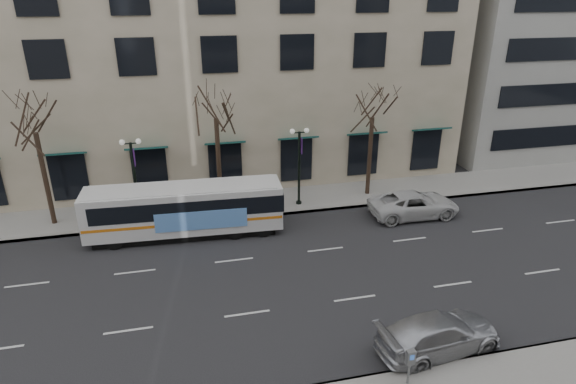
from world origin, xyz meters
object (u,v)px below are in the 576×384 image
object	(u,v)px
tree_far_right	(373,103)
lamp_post_right	(299,163)
city_bus	(186,209)
lamp_post_left	(135,176)
silver_car	(439,334)
pay_station	(410,360)
white_pickup	(414,204)
tree_far_left	(32,116)
tree_far_mid	(215,103)

from	to	relation	value
tree_far_right	lamp_post_right	world-z (taller)	tree_far_right
tree_far_right	city_bus	size ratio (longest dim) A/B	0.73
city_bus	lamp_post_left	bearing A→B (deg)	141.86
silver_car	lamp_post_right	bearing A→B (deg)	0.65
lamp_post_right	silver_car	distance (m)	14.70
city_bus	pay_station	xyz separation A→B (m)	(7.19, -13.52, -0.43)
lamp_post_right	silver_car	xyz separation A→B (m)	(1.99, -14.40, -2.20)
tree_far_right	city_bus	bearing A→B (deg)	-166.18
tree_far_right	white_pickup	world-z (taller)	tree_far_right
tree_far_right	tree_far_left	bearing A→B (deg)	180.00
tree_far_mid	pay_station	bearing A→B (deg)	-73.25
lamp_post_left	city_bus	size ratio (longest dim) A/B	0.47
tree_far_mid	pay_station	world-z (taller)	tree_far_mid
tree_far_right	silver_car	distance (m)	16.32
lamp_post_left	pay_station	size ratio (longest dim) A/B	3.61
city_bus	lamp_post_right	bearing A→B (deg)	21.27
pay_station	lamp_post_right	bearing A→B (deg)	89.51
tree_far_left	pay_station	distance (m)	22.97
tree_far_right	pay_station	distance (m)	18.04
tree_far_mid	pay_station	size ratio (longest dim) A/B	5.92
lamp_post_left	silver_car	distance (m)	18.86
white_pickup	tree_far_mid	bearing A→B (deg)	73.65
tree_far_right	white_pickup	bearing A→B (deg)	-66.41
lamp_post_left	pay_station	bearing A→B (deg)	-57.96
tree_far_right	lamp_post_right	bearing A→B (deg)	-173.15
lamp_post_right	pay_station	size ratio (longest dim) A/B	3.61
lamp_post_right	white_pickup	size ratio (longest dim) A/B	0.93
tree_far_mid	lamp_post_left	world-z (taller)	tree_far_mid
lamp_post_left	silver_car	size ratio (longest dim) A/B	1.02
tree_far_left	city_bus	world-z (taller)	tree_far_left
tree_far_left	lamp_post_right	bearing A→B (deg)	-2.29
lamp_post_left	city_bus	xyz separation A→B (m)	(2.77, -2.41, -1.31)
silver_car	tree_far_right	bearing A→B (deg)	-18.54
silver_car	pay_station	size ratio (longest dim) A/B	3.54
lamp_post_left	pay_station	xyz separation A→B (m)	(9.96, -15.92, -1.75)
city_bus	white_pickup	distance (m)	13.86
lamp_post_left	pay_station	world-z (taller)	lamp_post_left
silver_car	tree_far_mid	bearing A→B (deg)	17.79
lamp_post_left	city_bus	world-z (taller)	lamp_post_left
lamp_post_left	silver_car	bearing A→B (deg)	-50.23
pay_station	silver_car	bearing A→B (deg)	36.63
lamp_post_left	lamp_post_right	distance (m)	10.00
tree_far_mid	white_pickup	distance (m)	13.62
tree_far_left	lamp_post_right	size ratio (longest dim) A/B	1.60
white_pickup	pay_station	xyz separation A→B (m)	(-6.63, -12.86, 0.42)
tree_far_left	silver_car	xyz separation A→B (m)	(16.99, -15.00, -5.96)
lamp_post_right	pay_station	bearing A→B (deg)	-90.13
tree_far_left	white_pickup	world-z (taller)	tree_far_left
tree_far_left	tree_far_right	distance (m)	20.00
lamp_post_left	tree_far_right	bearing A→B (deg)	2.29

